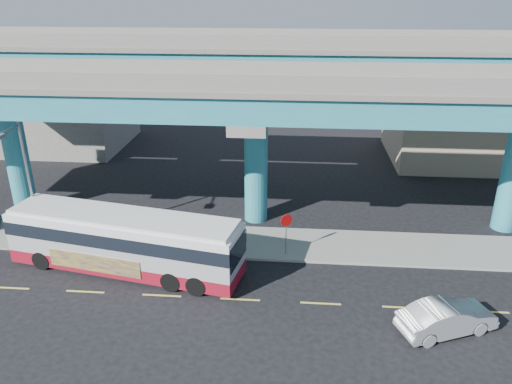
# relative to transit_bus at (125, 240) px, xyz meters

# --- Properties ---
(ground) EXTENTS (120.00, 120.00, 0.00)m
(ground) POSITION_rel_transit_bus_xyz_m (6.53, -2.02, -1.83)
(ground) COLOR black
(ground) RESTS_ON ground
(sidewalk) EXTENTS (70.00, 4.00, 0.15)m
(sidewalk) POSITION_rel_transit_bus_xyz_m (6.53, 3.48, -1.75)
(sidewalk) COLOR gray
(sidewalk) RESTS_ON ground
(lane_markings) EXTENTS (58.00, 0.12, 0.01)m
(lane_markings) POSITION_rel_transit_bus_xyz_m (6.53, -2.32, -1.82)
(lane_markings) COLOR #D8C64C
(lane_markings) RESTS_ON ground
(viaduct) EXTENTS (52.00, 12.40, 11.70)m
(viaduct) POSITION_rel_transit_bus_xyz_m (6.53, 7.08, 7.31)
(viaduct) COLOR teal
(viaduct) RESTS_ON ground
(building_beige) EXTENTS (14.00, 10.23, 7.00)m
(building_beige) POSITION_rel_transit_bus_xyz_m (24.53, 20.96, 1.68)
(building_beige) COLOR tan
(building_beige) RESTS_ON ground
(building_concrete) EXTENTS (12.00, 10.00, 9.00)m
(building_concrete) POSITION_rel_transit_bus_xyz_m (-13.47, 21.98, 2.67)
(building_concrete) COLOR gray
(building_concrete) RESTS_ON ground
(transit_bus) EXTENTS (13.25, 5.24, 3.33)m
(transit_bus) POSITION_rel_transit_bus_xyz_m (0.00, 0.00, 0.00)
(transit_bus) COLOR maroon
(transit_bus) RESTS_ON ground
(sedan) EXTENTS (4.75, 5.63, 1.49)m
(sedan) POSITION_rel_transit_bus_xyz_m (16.07, -3.99, -1.08)
(sedan) COLOR #A9AAAE
(sedan) RESTS_ON ground
(street_lamp) EXTENTS (0.50, 2.48, 7.59)m
(street_lamp) POSITION_rel_transit_bus_xyz_m (-5.93, 1.42, 3.26)
(street_lamp) COLOR gray
(street_lamp) RESTS_ON sidewalk
(stop_sign) EXTENTS (0.67, 0.42, 2.54)m
(stop_sign) POSITION_rel_transit_bus_xyz_m (8.66, 2.16, 0.15)
(stop_sign) COLOR gray
(stop_sign) RESTS_ON sidewalk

